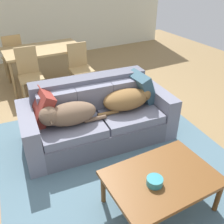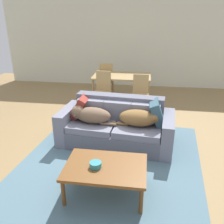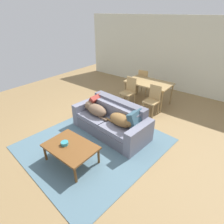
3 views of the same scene
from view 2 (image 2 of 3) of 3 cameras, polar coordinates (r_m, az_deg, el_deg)
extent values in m
plane|color=olive|center=(4.52, -0.62, -7.41)|extent=(10.00, 10.00, 0.00)
cube|color=beige|center=(7.95, 3.86, 15.83)|extent=(8.00, 0.12, 2.70)
cube|color=slate|center=(4.03, -0.20, -11.41)|extent=(3.08, 3.31, 0.01)
cube|color=slate|center=(4.46, 0.92, -5.54)|extent=(1.71, 1.05, 0.31)
cube|color=slate|center=(4.46, -4.19, -2.53)|extent=(0.87, 0.94, 0.11)
cube|color=slate|center=(4.31, 6.25, -3.58)|extent=(0.87, 0.94, 0.11)
cube|color=slate|center=(4.57, 1.86, 1.60)|extent=(1.65, 0.39, 0.40)
cube|color=slate|center=(4.53, -4.91, 0.91)|extent=(0.51, 0.21, 0.33)
cube|color=slate|center=(4.41, 1.36, 0.36)|extent=(0.51, 0.21, 0.33)
cube|color=slate|center=(4.34, 7.91, -0.22)|extent=(0.51, 0.21, 0.33)
cube|color=slate|center=(4.66, -10.11, -2.62)|extent=(0.28, 0.92, 0.61)
cube|color=slate|center=(4.31, 12.90, -4.96)|extent=(0.28, 0.92, 0.61)
ellipsoid|color=brown|center=(4.29, -4.47, -0.76)|extent=(0.67, 0.39, 0.28)
sphere|color=brown|center=(4.34, -7.99, -0.02)|extent=(0.24, 0.24, 0.24)
cone|color=brown|center=(4.26, -8.49, -0.70)|extent=(0.12, 0.14, 0.11)
cylinder|color=brown|center=(4.20, -0.95, -2.82)|extent=(0.29, 0.08, 0.05)
ellipsoid|color=brown|center=(4.20, 6.08, -1.36)|extent=(0.68, 0.43, 0.28)
sphere|color=brown|center=(4.14, 9.83, -1.41)|extent=(0.18, 0.18, 0.18)
cone|color=brown|center=(4.07, 9.74, -1.97)|extent=(0.09, 0.11, 0.08)
cylinder|color=brown|center=(4.22, 1.95, -2.74)|extent=(0.29, 0.08, 0.05)
cube|color=maroon|center=(4.56, -7.54, 1.24)|extent=(0.33, 0.42, 0.43)
cube|color=#345564|center=(4.29, 10.67, -0.30)|extent=(0.30, 0.43, 0.46)
cube|color=brown|center=(3.20, -1.52, -12.81)|extent=(1.05, 0.73, 0.04)
cylinder|color=brown|center=(3.19, -11.34, -18.21)|extent=(0.05, 0.05, 0.38)
cylinder|color=brown|center=(3.06, 6.83, -20.06)|extent=(0.05, 0.05, 0.38)
cylinder|color=brown|center=(3.67, -8.13, -11.96)|extent=(0.05, 0.05, 0.38)
cylinder|color=brown|center=(3.55, 7.16, -13.21)|extent=(0.05, 0.05, 0.38)
cylinder|color=teal|center=(3.16, -3.89, -12.23)|extent=(0.15, 0.15, 0.07)
cube|color=#A68552|center=(6.32, 2.35, 8.45)|extent=(1.46, 0.88, 0.04)
cylinder|color=olive|center=(6.16, -4.42, 4.40)|extent=(0.05, 0.05, 0.71)
cylinder|color=olive|center=(6.02, 8.38, 3.81)|extent=(0.05, 0.05, 0.71)
cylinder|color=olive|center=(6.89, -3.05, 6.38)|extent=(0.05, 0.05, 0.71)
cylinder|color=olive|center=(6.77, 8.42, 5.87)|extent=(0.05, 0.05, 0.71)
cube|color=#A68552|center=(5.86, -2.36, 4.54)|extent=(0.42, 0.42, 0.04)
cube|color=#A68552|center=(5.95, -1.98, 7.40)|extent=(0.36, 0.06, 0.47)
cylinder|color=#95784A|center=(5.82, -4.35, 1.90)|extent=(0.04, 0.04, 0.44)
cylinder|color=#95784A|center=(5.74, -1.08, 1.67)|extent=(0.04, 0.04, 0.44)
cylinder|color=#95784A|center=(6.13, -3.49, 2.99)|extent=(0.04, 0.04, 0.44)
cylinder|color=#95784A|center=(6.05, -0.38, 2.78)|extent=(0.04, 0.04, 0.44)
cube|color=#A68552|center=(5.70, 6.52, 3.81)|extent=(0.42, 0.42, 0.04)
cube|color=#A68552|center=(5.80, 6.76, 6.64)|extent=(0.36, 0.05, 0.45)
cylinder|color=#95784A|center=(5.63, 4.55, 1.12)|extent=(0.04, 0.04, 0.43)
cylinder|color=#95784A|center=(5.61, 8.01, 0.88)|extent=(0.04, 0.04, 0.43)
cylinder|color=#95784A|center=(5.94, 4.91, 2.28)|extent=(0.04, 0.04, 0.43)
cylinder|color=#95784A|center=(5.92, 8.19, 2.06)|extent=(0.04, 0.04, 0.43)
cube|color=#A68552|center=(7.06, -1.22, 7.42)|extent=(0.43, 0.43, 0.04)
cube|color=#A68552|center=(6.82, -1.36, 9.22)|extent=(0.36, 0.06, 0.50)
cylinder|color=#95784A|center=(7.27, 0.25, 6.04)|extent=(0.04, 0.04, 0.41)
cylinder|color=#95784A|center=(7.30, -2.43, 6.08)|extent=(0.04, 0.04, 0.41)
cylinder|color=#95784A|center=(6.95, 0.08, 5.26)|extent=(0.04, 0.04, 0.41)
cylinder|color=#95784A|center=(6.98, -2.72, 5.30)|extent=(0.04, 0.04, 0.41)
camera|label=1|loc=(2.12, -46.43, 14.11)|focal=40.21mm
camera|label=3|loc=(2.25, 82.15, 19.32)|focal=29.26mm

